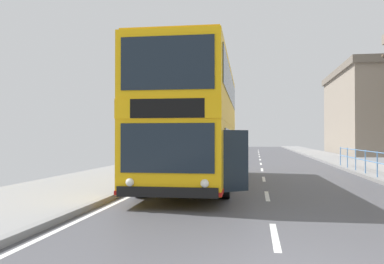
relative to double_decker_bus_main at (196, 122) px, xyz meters
The scene contains 1 object.
double_decker_bus_main is the anchor object (origin of this frame).
Camera 1 is at (-0.32, -4.42, 1.72)m, focal length 36.88 mm.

